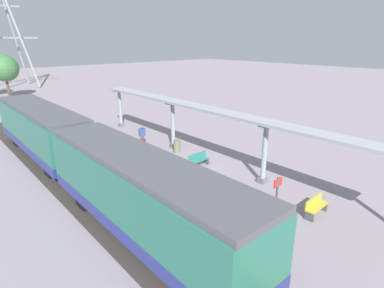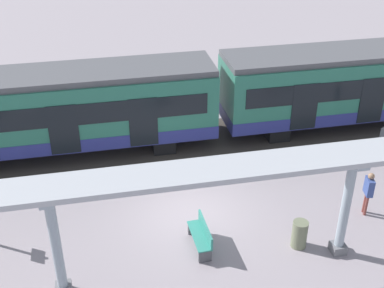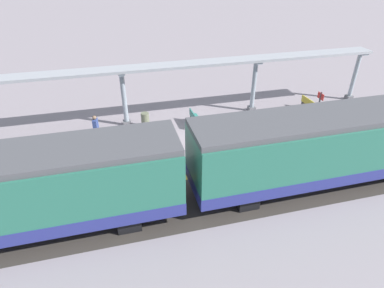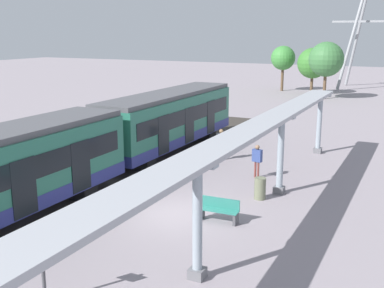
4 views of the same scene
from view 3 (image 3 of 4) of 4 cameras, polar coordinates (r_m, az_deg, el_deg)
name	(u,v)px [view 3 (image 3 of 4)]	position (r m, az deg, el deg)	size (l,w,h in m)	color
ground_plane	(204,140)	(18.43, 2.04, 0.73)	(176.00, 176.00, 0.00)	gray
tactile_edge_strip	(222,172)	(15.93, 5.24, -4.87)	(0.39, 30.17, 0.01)	gold
trackbed	(235,195)	(14.62, 7.56, -8.87)	(3.20, 42.17, 0.01)	#38332D
train_near_carriage	(324,148)	(15.38, 22.17, -0.62)	(2.65, 11.95, 3.48)	#29705A
train_far_carriage	(15,194)	(13.29, -28.69, -7.78)	(2.65, 11.95, 3.48)	#29705A
canopy_pillar_nearest	(355,76)	(25.53, 26.64, 10.62)	(1.10, 0.44, 3.43)	slate
canopy_pillar_second	(254,86)	(21.51, 10.78, 9.97)	(1.10, 0.44, 3.43)	slate
canopy_pillar_third	(124,99)	(19.64, -11.82, 7.76)	(1.10, 0.44, 3.43)	slate
canopy_beam	(189,64)	(19.54, -0.60, 13.84)	(1.20, 24.46, 0.16)	#A8AAB2
bench_near_end	(195,119)	(19.74, 0.57, 4.41)	(1.51, 0.49, 0.86)	#2C7C6F
bench_mid_platform	(309,105)	(22.98, 19.93, 6.51)	(1.52, 0.51, 0.86)	gold
trash_bin	(145,120)	(19.78, -8.21, 4.19)	(0.48, 0.48, 0.92)	#6B7057
platform_info_sign	(319,106)	(20.72, 21.34, 6.24)	(0.56, 0.10, 2.20)	#4C4C51
passenger_waiting_near_edge	(45,158)	(16.37, -24.39, -2.28)	(0.54, 0.43, 1.72)	#22202B
passenger_by_the_benches	(96,126)	(18.52, -16.55, 3.08)	(0.50, 0.31, 1.61)	brown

